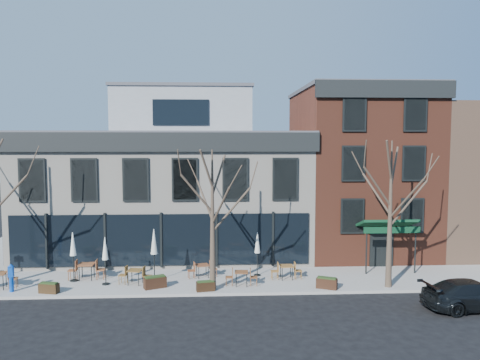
{
  "coord_description": "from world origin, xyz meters",
  "views": [
    {
      "loc": [
        3.18,
        -26.93,
        7.62
      ],
      "look_at": [
        4.68,
        2.0,
        5.19
      ],
      "focal_mm": 35.0,
      "sensor_mm": 36.0,
      "label": 1
    }
  ],
  "objects": [
    {
      "name": "cafe_set_5",
      "position": [
        6.97,
        -2.29,
        0.62
      ],
      "size": [
        1.73,
        0.71,
        0.91
      ],
      "color": "brown",
      "rests_on": "sidewalk_front"
    },
    {
      "name": "umbrella_1",
      "position": [
        -2.58,
        -2.78,
        1.92
      ],
      "size": [
        0.4,
        0.4,
        2.5
      ],
      "color": "black",
      "rests_on": "sidewalk_front"
    },
    {
      "name": "cafe_set_2",
      "position": [
        -1.05,
        -2.81,
        0.63
      ],
      "size": [
        1.82,
        0.83,
        0.94
      ],
      "color": "brown",
      "rests_on": "sidewalk_front"
    },
    {
      "name": "sidewalk_side",
      "position": [
        -11.25,
        6.0,
        0.07
      ],
      "size": [
        4.5,
        12.0,
        0.15
      ],
      "primitive_type": "cube",
      "color": "gray",
      "rests_on": "ground"
    },
    {
      "name": "red_brick_building",
      "position": [
        13.0,
        4.98,
        5.64
      ],
      "size": [
        8.2,
        11.78,
        11.18
      ],
      "color": "brown",
      "rests_on": "ground"
    },
    {
      "name": "planter_3",
      "position": [
        8.77,
        -4.03,
        0.44
      ],
      "size": [
        1.11,
        0.8,
        0.58
      ],
      "color": "black",
      "rests_on": "sidewalk_front"
    },
    {
      "name": "call_box",
      "position": [
        -6.97,
        -3.74,
        0.9
      ],
      "size": [
        0.28,
        0.28,
        1.41
      ],
      "color": "#0E47B8",
      "rests_on": "sidewalk_front"
    },
    {
      "name": "tree_right",
      "position": [
        12.01,
        -3.9,
        4.02
      ],
      "size": [
        3.72,
        3.77,
        7.48
      ],
      "color": "#382B21",
      "rests_on": "sidewalk_front"
    },
    {
      "name": "planter_2",
      "position": [
        2.64,
        -4.1,
        0.4
      ],
      "size": [
        0.97,
        0.53,
        0.51
      ],
      "color": "black",
      "rests_on": "sidewalk_front"
    },
    {
      "name": "cafe_set_3",
      "position": [
        2.42,
        -1.77,
        0.6
      ],
      "size": [
        1.7,
        0.82,
        0.87
      ],
      "color": "brown",
      "rests_on": "sidewalk_front"
    },
    {
      "name": "planter_1",
      "position": [
        0.06,
        -3.5,
        0.46
      ],
      "size": [
        1.2,
        0.86,
        0.62
      ],
      "color": "black",
      "rests_on": "sidewalk_front"
    },
    {
      "name": "umbrella_2",
      "position": [
        -0.11,
        -2.38,
        2.14
      ],
      "size": [
        0.45,
        0.45,
        2.82
      ],
      "color": "black",
      "rests_on": "sidewalk_front"
    },
    {
      "name": "planter_0",
      "position": [
        -5.05,
        -4.02,
        0.41
      ],
      "size": [
        1.0,
        0.58,
        0.53
      ],
      "color": "#312110",
      "rests_on": "sidewalk_front"
    },
    {
      "name": "umbrella_0",
      "position": [
        -4.42,
        -2.1,
        2.01
      ],
      "size": [
        0.42,
        0.42,
        2.64
      ],
      "color": "black",
      "rests_on": "sidewalk_front"
    },
    {
      "name": "ground",
      "position": [
        0.0,
        0.0,
        0.0
      ],
      "size": [
        120.0,
        120.0,
        0.0
      ],
      "primitive_type": "plane",
      "color": "black",
      "rests_on": "ground"
    },
    {
      "name": "cafe_set_1",
      "position": [
        -3.82,
        -1.81,
        0.69
      ],
      "size": [
        2.0,
        0.83,
        1.05
      ],
      "color": "brown",
      "rests_on": "sidewalk_front"
    },
    {
      "name": "corner_building",
      "position": [
        0.07,
        5.07,
        4.72
      ],
      "size": [
        18.39,
        10.39,
        11.1
      ],
      "color": "beige",
      "rests_on": "ground"
    },
    {
      "name": "cafe_set_4",
      "position": [
        4.48,
        -3.31,
        0.61
      ],
      "size": [
        1.71,
        0.72,
        0.9
      ],
      "color": "brown",
      "rests_on": "sidewalk_front"
    },
    {
      "name": "tree_mid",
      "position": [
        3.01,
        -3.9,
        3.79
      ],
      "size": [
        3.5,
        3.55,
        7.04
      ],
      "color": "#382B21",
      "rests_on": "sidewalk_front"
    },
    {
      "name": "umbrella_4",
      "position": [
        5.45,
        -1.58,
        1.87
      ],
      "size": [
        0.39,
        0.39,
        2.44
      ],
      "color": "black",
      "rests_on": "sidewalk_front"
    },
    {
      "name": "sidewalk_front",
      "position": [
        3.25,
        -2.15,
        0.07
      ],
      "size": [
        33.5,
        4.7,
        0.15
      ],
      "primitive_type": "cube",
      "color": "gray",
      "rests_on": "ground"
    },
    {
      "name": "parked_sedan",
      "position": [
        14.77,
        -6.88,
        0.67
      ],
      "size": [
        4.78,
        2.35,
        1.34
      ],
      "primitive_type": "imported",
      "rotation": [
        0.0,
        0.0,
        1.68
      ],
      "color": "black",
      "rests_on": "ground"
    }
  ]
}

